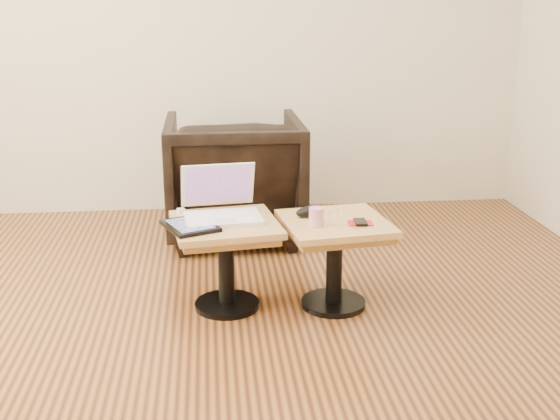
{
  "coord_description": "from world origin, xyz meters",
  "views": [
    {
      "loc": [
        -0.0,
        -2.74,
        1.5
      ],
      "look_at": [
        0.33,
        0.5,
        0.5
      ],
      "focal_mm": 45.0,
      "sensor_mm": 36.0,
      "label": 1
    }
  ],
  "objects": [
    {
      "name": "earbuds_tangle",
      "position": [
        0.63,
        0.53,
        0.46
      ],
      "size": [
        0.07,
        0.04,
        0.01
      ],
      "color": "white",
      "rests_on": "side_table_right"
    },
    {
      "name": "tablet",
      "position": [
        -0.1,
        0.42,
        0.46
      ],
      "size": [
        0.3,
        0.33,
        0.02
      ],
      "rotation": [
        0.0,
        0.0,
        0.41
      ],
      "color": "black",
      "rests_on": "side_table_left"
    },
    {
      "name": "glasses_case",
      "position": [
        0.48,
        0.55,
        0.48
      ],
      "size": [
        0.17,
        0.14,
        0.05
      ],
      "primitive_type": "ellipsoid",
      "rotation": [
        0.0,
        0.0,
        0.54
      ],
      "color": "black",
      "rests_on": "side_table_right"
    },
    {
      "name": "phone_on_sleeve",
      "position": [
        0.71,
        0.4,
        0.46
      ],
      "size": [
        0.12,
        0.11,
        0.01
      ],
      "rotation": [
        0.0,
        0.0,
        -0.06
      ],
      "color": "maroon",
      "rests_on": "side_table_right"
    },
    {
      "name": "room_shell",
      "position": [
        0.0,
        0.0,
        1.35
      ],
      "size": [
        4.52,
        4.52,
        2.71
      ],
      "color": "#3D2010",
      "rests_on": "ground"
    },
    {
      "name": "side_table_right",
      "position": [
        0.6,
        0.46,
        0.34
      ],
      "size": [
        0.56,
        0.56,
        0.45
      ],
      "rotation": [
        0.0,
        0.0,
        0.14
      ],
      "color": "black",
      "rests_on": "ground"
    },
    {
      "name": "striped_cup",
      "position": [
        0.49,
        0.39,
        0.5
      ],
      "size": [
        0.08,
        0.08,
        0.09
      ],
      "primitive_type": "cylinder",
      "rotation": [
        0.0,
        0.0,
        -0.23
      ],
      "color": "#BA2C65",
      "rests_on": "side_table_right"
    },
    {
      "name": "side_table_left",
      "position": [
        0.06,
        0.5,
        0.34
      ],
      "size": [
        0.56,
        0.56,
        0.45
      ],
      "rotation": [
        0.0,
        0.0,
        0.14
      ],
      "color": "black",
      "rests_on": "ground"
    },
    {
      "name": "laptop",
      "position": [
        0.05,
        0.58,
        0.5
      ],
      "size": [
        0.41,
        0.39,
        0.25
      ],
      "rotation": [
        0.0,
        0.0,
        0.12
      ],
      "color": "white",
      "rests_on": "side_table_left"
    },
    {
      "name": "charging_adapter",
      "position": [
        -0.15,
        0.67,
        0.46
      ],
      "size": [
        0.04,
        0.04,
        0.02
      ],
      "primitive_type": "cube",
      "rotation": [
        0.0,
        0.0,
        0.32
      ],
      "color": "white",
      "rests_on": "side_table_left"
    },
    {
      "name": "armchair",
      "position": [
        0.15,
        1.59,
        0.39
      ],
      "size": [
        0.85,
        0.87,
        0.79
      ],
      "primitive_type": "imported",
      "rotation": [
        0.0,
        0.0,
        3.15
      ],
      "color": "black",
      "rests_on": "ground"
    }
  ]
}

